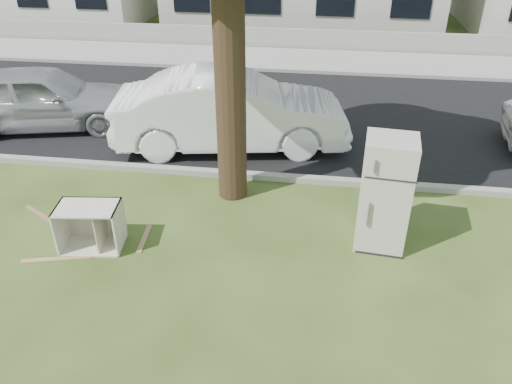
# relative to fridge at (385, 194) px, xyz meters

# --- Properties ---
(ground) EXTENTS (120.00, 120.00, 0.00)m
(ground) POSITION_rel_fridge_xyz_m (-2.24, -0.60, -0.93)
(ground) COLOR #324318
(road) EXTENTS (120.00, 7.00, 0.01)m
(road) POSITION_rel_fridge_xyz_m (-2.24, 5.40, -0.93)
(road) COLOR black
(road) RESTS_ON ground
(kerb_near) EXTENTS (120.00, 0.18, 0.12)m
(kerb_near) POSITION_rel_fridge_xyz_m (-2.24, 1.85, -0.93)
(kerb_near) COLOR gray
(kerb_near) RESTS_ON ground
(kerb_far) EXTENTS (120.00, 0.18, 0.12)m
(kerb_far) POSITION_rel_fridge_xyz_m (-2.24, 8.95, -0.93)
(kerb_far) COLOR gray
(kerb_far) RESTS_ON ground
(sidewalk) EXTENTS (120.00, 2.80, 0.01)m
(sidewalk) POSITION_rel_fridge_xyz_m (-2.24, 10.40, -0.93)
(sidewalk) COLOR gray
(sidewalk) RESTS_ON ground
(low_wall) EXTENTS (120.00, 0.15, 0.70)m
(low_wall) POSITION_rel_fridge_xyz_m (-2.24, 12.00, -0.58)
(low_wall) COLOR gray
(low_wall) RESTS_ON ground
(fridge) EXTENTS (0.83, 0.78, 1.87)m
(fridge) POSITION_rel_fridge_xyz_m (0.00, 0.00, 0.00)
(fridge) COLOR #BCB8AA
(fridge) RESTS_ON ground
(cabinet) EXTENTS (1.04, 0.71, 0.76)m
(cabinet) POSITION_rel_fridge_xyz_m (-4.59, -0.75, -0.56)
(cabinet) COLOR white
(cabinet) RESTS_ON ground
(plank_a) EXTENTS (1.08, 0.36, 0.02)m
(plank_a) POSITION_rel_fridge_xyz_m (-5.03, -1.17, -0.92)
(plank_a) COLOR tan
(plank_a) RESTS_ON ground
(plank_b) EXTENTS (0.72, 0.47, 0.02)m
(plank_b) POSITION_rel_fridge_xyz_m (-5.97, 0.01, -0.92)
(plank_b) COLOR #95684E
(plank_b) RESTS_ON ground
(plank_c) EXTENTS (0.16, 0.78, 0.02)m
(plank_c) POSITION_rel_fridge_xyz_m (-3.84, -0.45, -0.92)
(plank_c) COLOR tan
(plank_c) RESTS_ON ground
(car_center) EXTENTS (5.33, 2.64, 1.68)m
(car_center) POSITION_rel_fridge_xyz_m (-3.05, 3.30, -0.09)
(car_center) COLOR white
(car_center) RESTS_ON ground
(car_left) EXTENTS (4.70, 2.75, 1.50)m
(car_left) POSITION_rel_fridge_xyz_m (-7.74, 3.75, -0.18)
(car_left) COLOR #9A9CA0
(car_left) RESTS_ON ground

